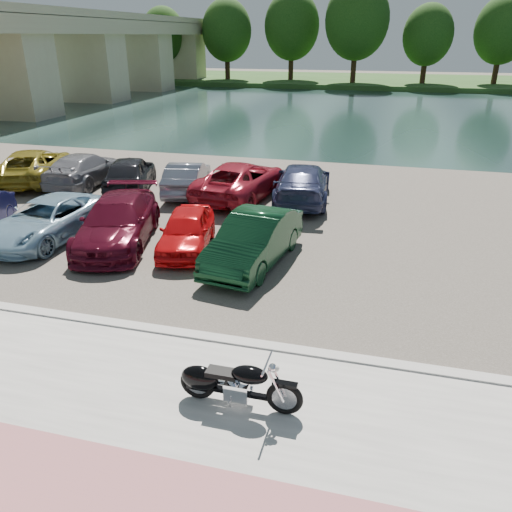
{
  "coord_description": "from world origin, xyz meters",
  "views": [
    {
      "loc": [
        2.38,
        -6.98,
        6.35
      ],
      "look_at": [
        -0.63,
        4.49,
        1.1
      ],
      "focal_mm": 35.0,
      "sensor_mm": 36.0,
      "label": 1
    }
  ],
  "objects": [
    {
      "name": "parking_lot",
      "position": [
        0.0,
        11.0,
        0.02
      ],
      "size": [
        60.0,
        18.0,
        0.04
      ],
      "primitive_type": "cube",
      "color": "#474339",
      "rests_on": "ground"
    },
    {
      "name": "promenade",
      "position": [
        0.0,
        -1.0,
        0.05
      ],
      "size": [
        60.0,
        6.0,
        0.1
      ],
      "primitive_type": "cube",
      "color": "#9D9A94",
      "rests_on": "ground"
    },
    {
      "name": "kerb",
      "position": [
        0.0,
        2.0,
        0.07
      ],
      "size": [
        60.0,
        0.3,
        0.14
      ],
      "primitive_type": "cube",
      "color": "#9D9A94",
      "rests_on": "ground"
    },
    {
      "name": "car_8",
      "position": [
        -8.49,
        12.51,
        0.8
      ],
      "size": [
        3.03,
        4.81,
        1.52
      ],
      "primitive_type": "imported",
      "rotation": [
        0.0,
        0.0,
        3.44
      ],
      "color": "black",
      "rests_on": "parking_lot"
    },
    {
      "name": "bridge",
      "position": [
        -28.0,
        41.02,
        5.52
      ],
      "size": [
        7.0,
        56.0,
        8.55
      ],
      "color": "tan",
      "rests_on": "ground"
    },
    {
      "name": "river",
      "position": [
        0.0,
        40.0,
        0.0
      ],
      "size": [
        120.0,
        40.0,
        0.0
      ],
      "primitive_type": "cube",
      "color": "#182B29",
      "rests_on": "ground"
    },
    {
      "name": "car_10",
      "position": [
        -3.43,
        12.63,
        0.8
      ],
      "size": [
        3.18,
        5.73,
        1.52
      ],
      "primitive_type": "imported",
      "rotation": [
        0.0,
        0.0,
        3.02
      ],
      "color": "#A31B2B",
      "rests_on": "parking_lot"
    },
    {
      "name": "car_2",
      "position": [
        -8.37,
        6.47,
        0.71
      ],
      "size": [
        2.59,
        4.99,
        1.34
      ],
      "primitive_type": "imported",
      "rotation": [
        0.0,
        0.0,
        -0.08
      ],
      "color": "#86ACC3",
      "rests_on": "parking_lot"
    },
    {
      "name": "car_9",
      "position": [
        -5.85,
        12.66,
        0.73
      ],
      "size": [
        2.22,
        4.36,
        1.37
      ],
      "primitive_type": "imported",
      "rotation": [
        0.0,
        0.0,
        3.33
      ],
      "color": "slate",
      "rests_on": "parking_lot"
    },
    {
      "name": "car_11",
      "position": [
        -0.83,
        12.86,
        0.8
      ],
      "size": [
        2.64,
        5.44,
        1.53
      ],
      "primitive_type": "imported",
      "rotation": [
        0.0,
        0.0,
        3.24
      ],
      "color": "navy",
      "rests_on": "parking_lot"
    },
    {
      "name": "ground",
      "position": [
        0.0,
        0.0,
        0.0
      ],
      "size": [
        200.0,
        200.0,
        0.0
      ],
      "primitive_type": "plane",
      "color": "#595447",
      "rests_on": "ground"
    },
    {
      "name": "motorcycle",
      "position": [
        0.03,
        0.02,
        0.56
      ],
      "size": [
        2.33,
        0.75,
        1.05
      ],
      "rotation": [
        0.0,
        0.0,
        -0.0
      ],
      "color": "black",
      "rests_on": "promenade"
    },
    {
      "name": "car_7",
      "position": [
        -10.95,
        12.82,
        0.76
      ],
      "size": [
        2.27,
        5.04,
        1.44
      ],
      "primitive_type": "imported",
      "rotation": [
        0.0,
        0.0,
        3.19
      ],
      "color": "gray",
      "rests_on": "parking_lot"
    },
    {
      "name": "car_5",
      "position": [
        -1.16,
        6.31,
        0.79
      ],
      "size": [
        2.21,
        4.75,
        1.51
      ],
      "primitive_type": "imported",
      "rotation": [
        0.0,
        0.0,
        -0.14
      ],
      "color": "#0D321A",
      "rests_on": "parking_lot"
    },
    {
      "name": "car_4",
      "position": [
        -3.53,
        6.82,
        0.68
      ],
      "size": [
        2.25,
        3.98,
        1.28
      ],
      "primitive_type": "imported",
      "rotation": [
        0.0,
        0.0,
        0.21
      ],
      "color": "red",
      "rests_on": "parking_lot"
    },
    {
      "name": "far_trees",
      "position": [
        4.36,
        65.79,
        7.49
      ],
      "size": [
        70.25,
        10.68,
        12.52
      ],
      "color": "#321F12",
      "rests_on": "far_bank"
    },
    {
      "name": "car_3",
      "position": [
        -5.89,
        6.72,
        0.79
      ],
      "size": [
        3.34,
        5.53,
        1.5
      ],
      "primitive_type": "imported",
      "rotation": [
        0.0,
        0.0,
        0.26
      ],
      "color": "#4C0A1B",
      "rests_on": "parking_lot"
    },
    {
      "name": "car_6",
      "position": [
        -13.47,
        12.59,
        0.8
      ],
      "size": [
        4.24,
        6.02,
        1.53
      ],
      "primitive_type": "imported",
      "rotation": [
        0.0,
        0.0,
        3.49
      ],
      "color": "olive",
      "rests_on": "parking_lot"
    },
    {
      "name": "far_bank",
      "position": [
        0.0,
        72.0,
        0.3
      ],
      "size": [
        120.0,
        24.0,
        0.6
      ],
      "primitive_type": "cube",
      "color": "#1F4017",
      "rests_on": "ground"
    }
  ]
}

